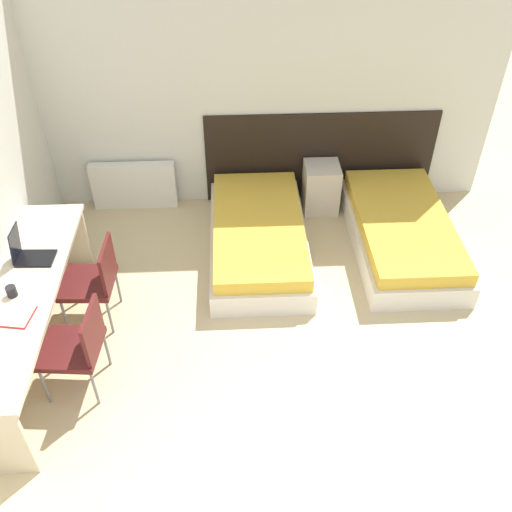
{
  "coord_description": "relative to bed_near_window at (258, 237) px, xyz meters",
  "views": [
    {
      "loc": [
        -0.19,
        -1.8,
        3.88
      ],
      "look_at": [
        0.0,
        2.1,
        0.55
      ],
      "focal_mm": 40.0,
      "sensor_mm": 36.0,
      "label": 1
    }
  ],
  "objects": [
    {
      "name": "nightstand",
      "position": [
        0.75,
        0.76,
        0.09
      ],
      "size": [
        0.39,
        0.39,
        0.56
      ],
      "color": "beige",
      "rests_on": "ground_plane"
    },
    {
      "name": "bed_near_window",
      "position": [
        0.0,
        0.0,
        0.0
      ],
      "size": [
        0.99,
        1.91,
        0.4
      ],
      "color": "silver",
      "rests_on": "ground_plane"
    },
    {
      "name": "bed_near_door",
      "position": [
        1.51,
        0.0,
        0.0
      ],
      "size": [
        0.99,
        1.91,
        0.4
      ],
      "color": "silver",
      "rests_on": "ground_plane"
    },
    {
      "name": "chair_near_notebook",
      "position": [
        -1.5,
        -1.63,
        0.29
      ],
      "size": [
        0.5,
        0.5,
        0.84
      ],
      "rotation": [
        0.0,
        0.0,
        -0.09
      ],
      "color": "#511919",
      "rests_on": "ground_plane"
    },
    {
      "name": "radiator",
      "position": [
        -1.37,
        0.91,
        0.09
      ],
      "size": [
        0.95,
        0.12,
        0.56
      ],
      "color": "silver",
      "rests_on": "ground_plane"
    },
    {
      "name": "wall_back",
      "position": [
        -0.06,
        1.03,
        1.16
      ],
      "size": [
        5.38,
        0.05,
        2.7
      ],
      "color": "silver",
      "rests_on": "ground_plane"
    },
    {
      "name": "chair_near_laptop",
      "position": [
        -1.5,
        -0.87,
        0.29
      ],
      "size": [
        0.48,
        0.48,
        0.84
      ],
      "rotation": [
        0.0,
        0.0,
        -0.05
      ],
      "color": "#511919",
      "rests_on": "ground_plane"
    },
    {
      "name": "desk",
      "position": [
        -1.97,
        -1.25,
        0.39
      ],
      "size": [
        0.57,
        2.35,
        0.72
      ],
      "color": "beige",
      "rests_on": "ground_plane"
    },
    {
      "name": "headboard_panel",
      "position": [
        0.75,
        0.99,
        0.35
      ],
      "size": [
        2.6,
        0.03,
        1.08
      ],
      "color": "black",
      "rests_on": "ground_plane"
    },
    {
      "name": "mug",
      "position": [
        -2.02,
        -1.31,
        0.58
      ],
      "size": [
        0.08,
        0.08,
        0.09
      ],
      "color": "black",
      "rests_on": "desk"
    },
    {
      "name": "laptop",
      "position": [
        -1.99,
        -0.87,
        0.6
      ],
      "size": [
        0.32,
        0.23,
        0.33
      ],
      "rotation": [
        0.0,
        0.0,
        -0.04
      ],
      "color": "black",
      "rests_on": "desk"
    },
    {
      "name": "open_notebook",
      "position": [
        -1.94,
        -1.54,
        0.54
      ],
      "size": [
        0.3,
        0.28,
        0.02
      ],
      "rotation": [
        0.0,
        0.0,
        -0.16
      ],
      "color": "#B21E1E",
      "rests_on": "desk"
    }
  ]
}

